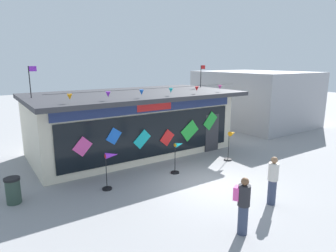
{
  "coord_description": "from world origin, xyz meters",
  "views": [
    {
      "loc": [
        -7.45,
        -8.12,
        4.75
      ],
      "look_at": [
        -0.15,
        2.8,
        1.87
      ],
      "focal_mm": 31.56,
      "sensor_mm": 36.0,
      "label": 1
    }
  ],
  "objects_px": {
    "kite_shop_building": "(132,122)",
    "wind_spinner_center_left": "(231,140)",
    "person_mid_plaza": "(243,204)",
    "trash_bin": "(13,190)",
    "wind_spinner_left": "(178,153)",
    "person_near_camera": "(273,180)",
    "wind_spinner_far_left": "(110,163)"
  },
  "relations": [
    {
      "from": "kite_shop_building",
      "to": "wind_spinner_center_left",
      "type": "xyz_separation_m",
      "value": [
        3.39,
        -3.98,
        -0.65
      ]
    },
    {
      "from": "wind_spinner_far_left",
      "to": "wind_spinner_center_left",
      "type": "height_order",
      "value": "wind_spinner_center_left"
    },
    {
      "from": "wind_spinner_left",
      "to": "person_near_camera",
      "type": "height_order",
      "value": "person_near_camera"
    },
    {
      "from": "wind_spinner_far_left",
      "to": "trash_bin",
      "type": "distance_m",
      "value": 3.38
    },
    {
      "from": "wind_spinner_left",
      "to": "person_mid_plaza",
      "type": "height_order",
      "value": "person_mid_plaza"
    },
    {
      "from": "kite_shop_building",
      "to": "trash_bin",
      "type": "height_order",
      "value": "kite_shop_building"
    },
    {
      "from": "wind_spinner_center_left",
      "to": "trash_bin",
      "type": "xyz_separation_m",
      "value": [
        -9.51,
        0.81,
        -0.51
      ]
    },
    {
      "from": "person_mid_plaza",
      "to": "wind_spinner_center_left",
      "type": "bearing_deg",
      "value": 19.57
    },
    {
      "from": "wind_spinner_far_left",
      "to": "wind_spinner_left",
      "type": "distance_m",
      "value": 3.07
    },
    {
      "from": "wind_spinner_far_left",
      "to": "person_mid_plaza",
      "type": "relative_size",
      "value": 0.86
    },
    {
      "from": "person_mid_plaza",
      "to": "trash_bin",
      "type": "xyz_separation_m",
      "value": [
        -5.09,
        5.6,
        -0.42
      ]
    },
    {
      "from": "wind_spinner_center_left",
      "to": "person_near_camera",
      "type": "distance_m",
      "value": 4.69
    },
    {
      "from": "wind_spinner_left",
      "to": "trash_bin",
      "type": "relative_size",
      "value": 1.49
    },
    {
      "from": "wind_spinner_center_left",
      "to": "person_mid_plaza",
      "type": "distance_m",
      "value": 6.52
    },
    {
      "from": "person_near_camera",
      "to": "trash_bin",
      "type": "relative_size",
      "value": 1.84
    },
    {
      "from": "kite_shop_building",
      "to": "person_mid_plaza",
      "type": "xyz_separation_m",
      "value": [
        -1.03,
        -8.77,
        -0.74
      ]
    },
    {
      "from": "wind_spinner_far_left",
      "to": "wind_spinner_left",
      "type": "relative_size",
      "value": 1.05
    },
    {
      "from": "person_near_camera",
      "to": "person_mid_plaza",
      "type": "bearing_deg",
      "value": -97.28
    },
    {
      "from": "wind_spinner_far_left",
      "to": "kite_shop_building",
      "type": "bearing_deg",
      "value": 53.56
    },
    {
      "from": "wind_spinner_far_left",
      "to": "person_near_camera",
      "type": "height_order",
      "value": "person_near_camera"
    },
    {
      "from": "wind_spinner_center_left",
      "to": "person_mid_plaza",
      "type": "height_order",
      "value": "person_mid_plaza"
    },
    {
      "from": "wind_spinner_left",
      "to": "wind_spinner_center_left",
      "type": "bearing_deg",
      "value": -0.35
    },
    {
      "from": "wind_spinner_left",
      "to": "kite_shop_building",
      "type": "bearing_deg",
      "value": 92.78
    },
    {
      "from": "person_near_camera",
      "to": "person_mid_plaza",
      "type": "height_order",
      "value": "same"
    },
    {
      "from": "person_near_camera",
      "to": "trash_bin",
      "type": "distance_m",
      "value": 8.8
    },
    {
      "from": "kite_shop_building",
      "to": "wind_spinner_center_left",
      "type": "relative_size",
      "value": 7.23
    },
    {
      "from": "person_mid_plaza",
      "to": "trash_bin",
      "type": "distance_m",
      "value": 7.58
    },
    {
      "from": "kite_shop_building",
      "to": "person_mid_plaza",
      "type": "distance_m",
      "value": 8.86
    },
    {
      "from": "wind_spinner_center_left",
      "to": "trash_bin",
      "type": "relative_size",
      "value": 1.58
    },
    {
      "from": "wind_spinner_center_left",
      "to": "person_mid_plaza",
      "type": "bearing_deg",
      "value": -132.7
    },
    {
      "from": "wind_spinner_center_left",
      "to": "person_near_camera",
      "type": "xyz_separation_m",
      "value": [
        -2.24,
        -4.12,
        -0.12
      ]
    },
    {
      "from": "kite_shop_building",
      "to": "wind_spinner_left",
      "type": "relative_size",
      "value": 7.64
    }
  ]
}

